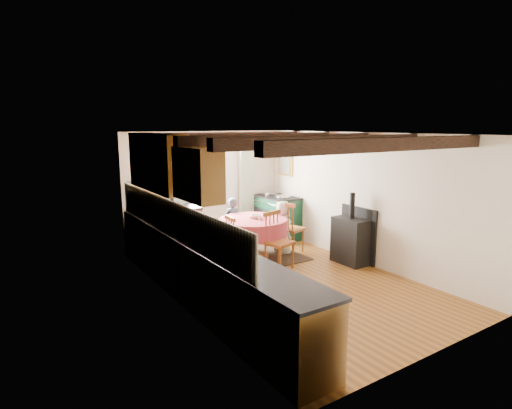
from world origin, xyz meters
TOP-DOWN VIEW (x-y plane):
  - floor at (0.00, 0.00)m, footprint 3.60×5.50m
  - ceiling at (0.00, 0.00)m, footprint 3.60×5.50m
  - wall_back at (0.00, 2.75)m, footprint 3.60×0.00m
  - wall_front at (0.00, -2.75)m, footprint 3.60×0.00m
  - wall_left at (-1.80, 0.00)m, footprint 0.00×5.50m
  - wall_right at (1.80, 0.00)m, footprint 0.00×5.50m
  - beam_a at (0.00, -2.00)m, footprint 3.60×0.16m
  - beam_b at (0.00, -1.00)m, footprint 3.60×0.16m
  - beam_c at (0.00, 0.00)m, footprint 3.60×0.16m
  - beam_d at (0.00, 1.00)m, footprint 3.60×0.16m
  - beam_e at (0.00, 2.00)m, footprint 3.60×0.16m
  - splash_left at (-1.78, 0.30)m, footprint 0.02×4.50m
  - splash_back at (-1.00, 2.73)m, footprint 1.40×0.02m
  - base_cabinet_left at (-1.50, 0.00)m, footprint 0.60×5.30m
  - base_cabinet_back at (-1.05, 2.45)m, footprint 1.30×0.60m
  - worktop_left at (-1.48, 0.00)m, footprint 0.64×5.30m
  - worktop_back at (-1.05, 2.43)m, footprint 1.30×0.64m
  - wall_cabinet_glass at (-1.63, 1.20)m, footprint 0.34×1.80m
  - wall_cabinet_solid at (-1.63, -0.30)m, footprint 0.34×0.90m
  - window_frame at (0.10, 2.73)m, footprint 1.34×0.03m
  - window_pane at (0.10, 2.74)m, footprint 1.20×0.01m
  - curtain_left at (-0.75, 2.65)m, footprint 0.35×0.10m
  - curtain_right at (0.95, 2.65)m, footprint 0.35×0.10m
  - curtain_rod at (0.10, 2.65)m, footprint 2.00×0.03m
  - wall_picture at (1.77, 2.30)m, footprint 0.04×0.50m
  - wall_plate at (1.05, 2.72)m, footprint 0.30×0.02m
  - rug at (0.22, 1.24)m, footprint 1.84×1.43m
  - dining_table at (0.22, 1.24)m, footprint 1.30×1.30m
  - chair_near at (0.30, 0.50)m, footprint 0.54×0.56m
  - chair_left at (-0.50, 1.14)m, footprint 0.43×0.41m
  - chair_right at (1.09, 1.18)m, footprint 0.58×0.57m
  - aga_range at (1.47, 2.21)m, footprint 0.69×1.06m
  - cast_iron_stove at (1.58, 0.02)m, footprint 0.40×0.66m
  - child_far at (0.21, 2.02)m, footprint 0.40×0.26m
  - child_right at (0.89, 1.21)m, footprint 0.44×0.58m
  - bowl_a at (0.28, 1.30)m, footprint 0.28×0.28m
  - bowl_b at (0.30, 1.24)m, footprint 0.22×0.22m
  - cup at (0.27, 1.11)m, footprint 0.10×0.10m
  - canister_tall at (-1.24, 2.41)m, footprint 0.16×0.16m
  - canister_wide at (-1.08, 2.42)m, footprint 0.19×0.19m
  - canister_slim at (-0.90, 2.43)m, footprint 0.10×0.10m

SIDE VIEW (x-z plane):
  - floor at x=0.00m, z-range 0.00..0.00m
  - rug at x=0.22m, z-range 0.00..0.01m
  - dining_table at x=0.22m, z-range 0.00..0.78m
  - base_cabinet_left at x=-1.50m, z-range 0.00..0.88m
  - base_cabinet_back at x=-1.05m, z-range 0.00..0.88m
  - chair_left at x=-0.50m, z-range 0.00..0.91m
  - aga_range at x=1.47m, z-range 0.00..0.98m
  - chair_near at x=0.30m, z-range 0.00..1.03m
  - chair_right at x=1.09m, z-range 0.00..1.04m
  - child_right at x=0.89m, z-range 0.00..1.06m
  - child_far at x=0.21m, z-range 0.00..1.07m
  - cast_iron_stove at x=1.58m, z-range 0.00..1.33m
  - bowl_a at x=0.28m, z-range 0.78..0.83m
  - bowl_b at x=0.30m, z-range 0.78..0.85m
  - cup at x=0.27m, z-range 0.78..0.86m
  - worktop_left at x=-1.48m, z-range 0.88..0.92m
  - worktop_back at x=-1.05m, z-range 0.88..0.92m
  - canister_wide at x=-1.08m, z-range 0.92..1.13m
  - canister_tall at x=-1.24m, z-range 0.92..1.19m
  - canister_slim at x=-0.90m, z-range 0.92..1.19m
  - curtain_left at x=-0.75m, z-range 0.05..2.15m
  - curtain_right at x=0.95m, z-range 0.05..2.15m
  - wall_back at x=0.00m, z-range 0.00..2.40m
  - wall_front at x=0.00m, z-range 0.00..2.40m
  - wall_left at x=-1.80m, z-range 0.00..2.40m
  - wall_right at x=1.80m, z-range 0.00..2.40m
  - splash_left at x=-1.78m, z-range 0.92..1.48m
  - splash_back at x=-1.00m, z-range 0.92..1.48m
  - window_frame at x=0.10m, z-range 0.83..2.37m
  - window_pane at x=0.10m, z-range 0.90..2.30m
  - wall_picture at x=1.77m, z-range 1.40..2.00m
  - wall_plate at x=1.05m, z-range 1.55..1.85m
  - wall_cabinet_solid at x=-1.63m, z-range 1.55..2.25m
  - wall_cabinet_glass at x=-1.63m, z-range 1.50..2.40m
  - curtain_rod at x=0.10m, z-range 2.19..2.22m
  - beam_a at x=0.00m, z-range 2.23..2.39m
  - beam_b at x=0.00m, z-range 2.23..2.39m
  - beam_c at x=0.00m, z-range 2.23..2.39m
  - beam_d at x=0.00m, z-range 2.23..2.39m
  - beam_e at x=0.00m, z-range 2.23..2.39m
  - ceiling at x=0.00m, z-range 2.40..2.40m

